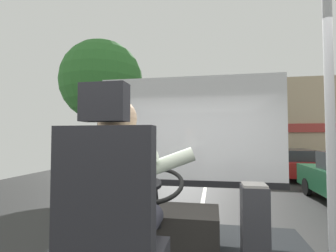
# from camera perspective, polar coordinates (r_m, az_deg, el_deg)

# --- Properties ---
(ground) EXTENTS (18.00, 44.00, 0.06)m
(ground) POSITION_cam_1_polar(r_m,az_deg,el_deg) (10.72, 8.67, -12.83)
(ground) COLOR #2C2C2C
(driver_seat) EXTENTS (0.48, 0.48, 1.38)m
(driver_seat) POSITION_cam_1_polar(r_m,az_deg,el_deg) (1.41, -12.66, -24.28)
(driver_seat) COLOR black
(driver_seat) RESTS_ON bus_floor
(bus_driver) EXTENTS (0.80, 0.58, 0.81)m
(bus_driver) POSITION_cam_1_polar(r_m,az_deg,el_deg) (1.44, -10.76, -14.83)
(bus_driver) COLOR #282833
(bus_driver) RESTS_ON driver_seat
(steering_console) EXTENTS (1.10, 0.98, 0.85)m
(steering_console) POSITION_cam_1_polar(r_m,az_deg,el_deg) (2.69, -1.12, -22.08)
(steering_console) COLOR #282623
(steering_console) RESTS_ON bus_floor
(handrail_pole) EXTENTS (0.04, 0.04, 2.13)m
(handrail_pole) POSITION_cam_1_polar(r_m,az_deg,el_deg) (1.48, 33.18, -4.50)
(handrail_pole) COLOR #B7B7BC
(handrail_pole) RESTS_ON bus_floor
(fare_box) EXTENTS (0.21, 0.23, 0.74)m
(fare_box) POSITION_cam_1_polar(r_m,az_deg,el_deg) (2.32, 19.18, -21.43)
(fare_box) COLOR #333338
(fare_box) RESTS_ON bus_floor
(windshield_panel) EXTENTS (2.50, 0.08, 1.48)m
(windshield_panel) POSITION_cam_1_polar(r_m,az_deg,el_deg) (3.38, 4.76, -3.87)
(windshield_panel) COLOR silver
(street_tree) EXTENTS (3.36, 3.36, 5.90)m
(street_tree) POSITION_cam_1_polar(r_m,az_deg,el_deg) (10.86, -14.87, 9.78)
(street_tree) COLOR #4C3828
(street_tree) RESTS_ON ground
(shop_building) EXTENTS (11.22, 4.62, 6.11)m
(shop_building) POSITION_cam_1_polar(r_m,az_deg,el_deg) (21.57, 25.00, 0.80)
(shop_building) COLOR tan
(shop_building) RESTS_ON ground
(parked_car_red) EXTENTS (1.81, 4.39, 1.31)m
(parked_car_red) POSITION_cam_1_polar(r_m,az_deg,el_deg) (13.36, 26.85, -7.50)
(parked_car_red) COLOR maroon
(parked_car_red) RESTS_ON ground
(parked_car_white) EXTENTS (1.83, 3.92, 1.33)m
(parked_car_white) POSITION_cam_1_polar(r_m,az_deg,el_deg) (18.71, 22.30, -6.04)
(parked_car_white) COLOR silver
(parked_car_white) RESTS_ON ground
(parked_car_charcoal) EXTENTS (2.01, 4.13, 1.45)m
(parked_car_charcoal) POSITION_cam_1_polar(r_m,az_deg,el_deg) (24.36, 19.48, -5.08)
(parked_car_charcoal) COLOR #474C51
(parked_car_charcoal) RESTS_ON ground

